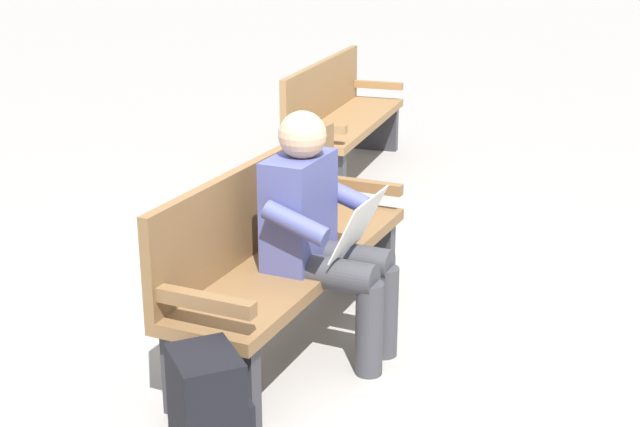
# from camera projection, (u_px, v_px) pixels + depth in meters

# --- Properties ---
(ground_plane) EXTENTS (40.00, 40.00, 0.00)m
(ground_plane) POSITION_uv_depth(u_px,v_px,m) (296.00, 340.00, 4.41)
(ground_plane) COLOR gray
(bench_near) EXTENTS (1.82, 0.58, 0.90)m
(bench_near) POSITION_uv_depth(u_px,v_px,m) (282.00, 252.00, 4.29)
(bench_near) COLOR brown
(bench_near) RESTS_ON ground
(person_seated) EXTENTS (0.59, 0.59, 1.18)m
(person_seated) POSITION_uv_depth(u_px,v_px,m) (321.00, 230.00, 4.10)
(person_seated) COLOR #474C84
(person_seated) RESTS_ON ground
(backpack) EXTENTS (0.37, 0.38, 0.47)m
(backpack) POSITION_uv_depth(u_px,v_px,m) (209.00, 411.00, 3.36)
(backpack) COLOR black
(backpack) RESTS_ON ground
(bench_far) EXTENTS (1.85, 0.76, 0.90)m
(bench_far) POSITION_uv_depth(u_px,v_px,m) (340.00, 117.00, 7.11)
(bench_far) COLOR olive
(bench_far) RESTS_ON ground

